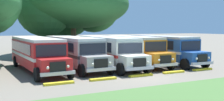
% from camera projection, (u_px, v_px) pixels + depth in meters
% --- Properties ---
extents(ground_plane, '(220.00, 220.00, 0.00)m').
position_uv_depth(ground_plane, '(140.00, 76.00, 20.47)').
color(ground_plane, slate).
extents(parked_bus_slot_0, '(3.02, 10.88, 2.82)m').
position_uv_depth(parked_bus_slot_0, '(37.00, 52.00, 22.92)').
color(parked_bus_slot_0, red).
rests_on(parked_bus_slot_0, ground_plane).
extents(parked_bus_slot_1, '(2.94, 10.87, 2.82)m').
position_uv_depth(parked_bus_slot_1, '(73.00, 51.00, 24.67)').
color(parked_bus_slot_1, '#9E9993').
rests_on(parked_bus_slot_1, ground_plane).
extents(parked_bus_slot_2, '(2.96, 10.87, 2.82)m').
position_uv_depth(parked_bus_slot_2, '(108.00, 50.00, 25.34)').
color(parked_bus_slot_2, silver).
rests_on(parked_bus_slot_2, ground_plane).
extents(parked_bus_slot_3, '(2.91, 10.87, 2.82)m').
position_uv_depth(parked_bus_slot_3, '(131.00, 48.00, 27.24)').
color(parked_bus_slot_3, orange).
rests_on(parked_bus_slot_3, ground_plane).
extents(parked_bus_slot_4, '(2.76, 10.85, 2.82)m').
position_uv_depth(parked_bus_slot_4, '(162.00, 48.00, 28.16)').
color(parked_bus_slot_4, '#23519E').
rests_on(parked_bus_slot_4, ground_plane).
extents(curb_wheelstop_0, '(2.00, 0.36, 0.15)m').
position_uv_depth(curb_wheelstop_0, '(59.00, 83.00, 17.43)').
color(curb_wheelstop_0, yellow).
rests_on(curb_wheelstop_0, ground_plane).
extents(curb_wheelstop_1, '(2.00, 0.36, 0.15)m').
position_uv_depth(curb_wheelstop_1, '(103.00, 79.00, 18.88)').
color(curb_wheelstop_1, yellow).
rests_on(curb_wheelstop_1, ground_plane).
extents(curb_wheelstop_2, '(2.00, 0.36, 0.15)m').
position_uv_depth(curb_wheelstop_2, '(141.00, 75.00, 20.33)').
color(curb_wheelstop_2, yellow).
rests_on(curb_wheelstop_2, ground_plane).
extents(curb_wheelstop_3, '(2.00, 0.36, 0.15)m').
position_uv_depth(curb_wheelstop_3, '(174.00, 72.00, 21.77)').
color(curb_wheelstop_3, yellow).
rests_on(curb_wheelstop_3, ground_plane).
extents(curb_wheelstop_4, '(2.00, 0.36, 0.15)m').
position_uv_depth(curb_wheelstop_4, '(202.00, 69.00, 23.22)').
color(curb_wheelstop_4, yellow).
rests_on(curb_wheelstop_4, ground_plane).
extents(broad_shade_tree, '(15.83, 16.99, 12.06)m').
position_uv_depth(broad_shade_tree, '(71.00, 5.00, 38.69)').
color(broad_shade_tree, brown).
rests_on(broad_shade_tree, ground_plane).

